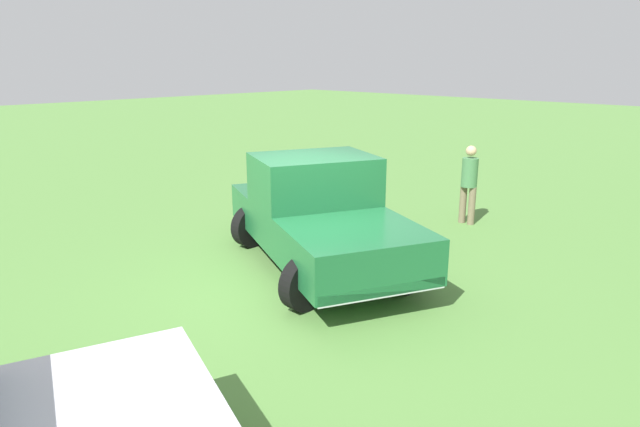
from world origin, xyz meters
TOP-DOWN VIEW (x-y plane):
  - ground_plane at (0.00, 0.00)m, footprint 80.00×80.00m
  - pickup_truck at (-0.66, -0.24)m, footprint 3.52×4.81m
  - person_bystander at (-4.51, 0.28)m, footprint 0.33×0.34m

SIDE VIEW (x-z plane):
  - ground_plane at x=0.00m, z-range 0.00..0.00m
  - person_bystander at x=-4.51m, z-range 0.10..1.71m
  - pickup_truck at x=-0.66m, z-range 0.02..1.81m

